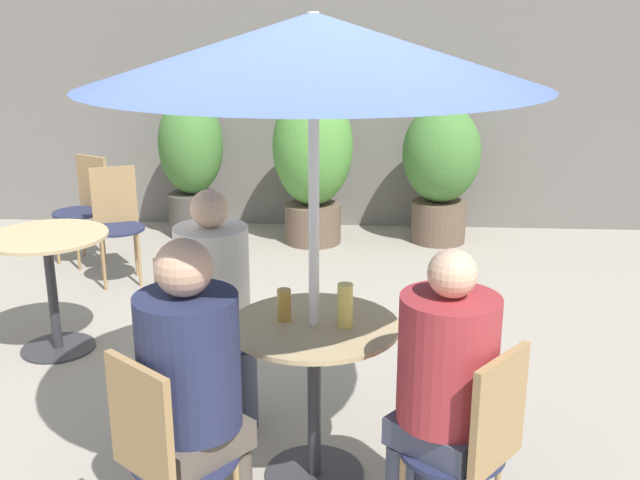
{
  "coord_description": "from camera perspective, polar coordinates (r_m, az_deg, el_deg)",
  "views": [
    {
      "loc": [
        0.35,
        -3.0,
        2.01
      ],
      "look_at": [
        0.14,
        0.33,
        0.99
      ],
      "focal_mm": 42.0,
      "sensor_mm": 36.0,
      "label": 1
    }
  ],
  "objects": [
    {
      "name": "ground_plane",
      "position": [
        3.63,
        -2.63,
        -16.75
      ],
      "size": [
        20.0,
        20.0,
        0.0
      ],
      "primitive_type": "plane",
      "color": "gray"
    },
    {
      "name": "storefront_wall",
      "position": [
        7.16,
        0.8,
        12.87
      ],
      "size": [
        10.0,
        0.06,
        3.0
      ],
      "color": "slate",
      "rests_on": "ground_plane"
    },
    {
      "name": "cafe_table_near",
      "position": [
        3.29,
        -0.44,
        -9.62
      ],
      "size": [
        0.73,
        0.73,
        0.74
      ],
      "color": "#2D2D33",
      "rests_on": "ground_plane"
    },
    {
      "name": "cafe_table_far",
      "position": [
        4.8,
        -19.91,
        -1.96
      ],
      "size": [
        0.72,
        0.72,
        0.74
      ],
      "color": "#2D2D33",
      "rests_on": "ground_plane"
    },
    {
      "name": "bistro_chair_0",
      "position": [
        3.83,
        -9.32,
        -6.12
      ],
      "size": [
        0.46,
        0.46,
        0.88
      ],
      "rotation": [
        0.0,
        0.0,
        0.9
      ],
      "color": "#232847",
      "rests_on": "ground_plane"
    },
    {
      "name": "bistro_chair_1",
      "position": [
        2.83,
        -11.85,
        -15.1
      ],
      "size": [
        0.46,
        0.46,
        0.88
      ],
      "rotation": [
        0.0,
        0.0,
        -3.82
      ],
      "color": "#232847",
      "rests_on": "ground_plane"
    },
    {
      "name": "bistro_chair_2",
      "position": [
        2.88,
        11.73,
        -14.52
      ],
      "size": [
        0.46,
        0.46,
        0.88
      ],
      "rotation": [
        0.0,
        0.0,
        -2.25
      ],
      "color": "#232847",
      "rests_on": "ground_plane"
    },
    {
      "name": "bistro_chair_3",
      "position": [
        5.96,
        -15.27,
        1.9
      ],
      "size": [
        0.43,
        0.45,
        0.88
      ],
      "rotation": [
        0.0,
        0.0,
        0.39
      ],
      "color": "#232847",
      "rests_on": "ground_plane"
    },
    {
      "name": "bistro_chair_4",
      "position": [
        6.5,
        -17.43,
        2.96
      ],
      "size": [
        0.45,
        0.46,
        0.88
      ],
      "rotation": [
        0.0,
        0.0,
        5.76
      ],
      "color": "#232847",
      "rests_on": "ground_plane"
    },
    {
      "name": "seated_person_0",
      "position": [
        3.65,
        -8.01,
        -3.96
      ],
      "size": [
        0.45,
        0.45,
        1.22
      ],
      "rotation": [
        0.0,
        0.0,
        0.9
      ],
      "color": "#42475B",
      "rests_on": "ground_plane"
    },
    {
      "name": "seated_person_1",
      "position": [
        2.8,
        -9.66,
        -10.28
      ],
      "size": [
        0.47,
        0.47,
        1.27
      ],
      "rotation": [
        0.0,
        0.0,
        2.47
      ],
      "color": "brown",
      "rests_on": "ground_plane"
    },
    {
      "name": "seated_person_2",
      "position": [
        2.85,
        9.37,
        -10.33
      ],
      "size": [
        0.47,
        0.46,
        1.22
      ],
      "rotation": [
        0.0,
        0.0,
        4.04
      ],
      "color": "#42475B",
      "rests_on": "ground_plane"
    },
    {
      "name": "beer_glass_0",
      "position": [
        3.21,
        -2.75,
        -4.96
      ],
      "size": [
        0.06,
        0.06,
        0.14
      ],
      "color": "#B28433",
      "rests_on": "cafe_table_near"
    },
    {
      "name": "beer_glass_1",
      "position": [
        3.13,
        1.92,
        -5.02
      ],
      "size": [
        0.07,
        0.07,
        0.19
      ],
      "color": "#DBC65B",
      "rests_on": "cafe_table_near"
    },
    {
      "name": "potted_plant_0",
      "position": [
        6.97,
        -9.76,
        6.03
      ],
      "size": [
        0.59,
        0.59,
        1.32
      ],
      "color": "#47423D",
      "rests_on": "ground_plane"
    },
    {
      "name": "potted_plant_1",
      "position": [
        6.65,
        -0.56,
        6.27
      ],
      "size": [
        0.71,
        0.71,
        1.41
      ],
      "color": "brown",
      "rests_on": "ground_plane"
    },
    {
      "name": "potted_plant_2",
      "position": [
        6.78,
        9.2,
        5.61
      ],
      "size": [
        0.69,
        0.69,
        1.25
      ],
      "color": "brown",
      "rests_on": "ground_plane"
    },
    {
      "name": "umbrella",
      "position": [
        2.94,
        -0.5,
        14.23
      ],
      "size": [
        1.82,
        1.82,
        2.02
      ],
      "color": "silver",
      "rests_on": "ground_plane"
    }
  ]
}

